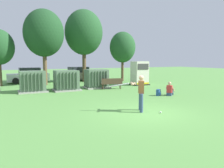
{
  "coord_description": "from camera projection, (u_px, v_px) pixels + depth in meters",
  "views": [
    {
      "loc": [
        -5.68,
        -8.17,
        2.49
      ],
      "look_at": [
        0.01,
        3.5,
        1.0
      ],
      "focal_mm": 34.43,
      "sensor_mm": 36.0,
      "label": 1
    }
  ],
  "objects": [
    {
      "name": "tree_center_left",
      "position": [
        44.0,
        33.0,
        20.46
      ],
      "size": [
        3.79,
        3.79,
        7.23
      ],
      "color": "brown",
      "rests_on": "ground"
    },
    {
      "name": "seated_spectator",
      "position": [
        170.0,
        90.0,
        14.86
      ],
      "size": [
        0.78,
        0.68,
        0.96
      ],
      "color": "#384C75",
      "rests_on": "ground"
    },
    {
      "name": "ground_plane",
      "position": [
        145.0,
        113.0,
        10.05
      ],
      "size": [
        96.0,
        96.0,
        0.0
      ],
      "primitive_type": "plane",
      "color": "#5B9947"
    },
    {
      "name": "park_bench",
      "position": [
        112.0,
        83.0,
        18.0
      ],
      "size": [
        1.84,
        0.73,
        0.92
      ],
      "color": "#4C3828",
      "rests_on": "ground"
    },
    {
      "name": "sports_ball",
      "position": [
        161.0,
        112.0,
        9.99
      ],
      "size": [
        0.09,
        0.09,
        0.09
      ],
      "primitive_type": "sphere",
      "color": "white",
      "rests_on": "ground"
    },
    {
      "name": "tree_center_right",
      "position": [
        84.0,
        33.0,
        23.41
      ],
      "size": [
        4.12,
        4.12,
        7.87
      ],
      "color": "brown",
      "rests_on": "ground"
    },
    {
      "name": "generator_enclosure",
      "position": [
        140.0,
        73.0,
        20.99
      ],
      "size": [
        1.6,
        1.4,
        2.3
      ],
      "color": "#262626",
      "rests_on": "ground"
    },
    {
      "name": "transformer_mid_east",
      "position": [
        96.0,
        79.0,
        18.69
      ],
      "size": [
        2.1,
        1.7,
        1.62
      ],
      "color": "#9E9B93",
      "rests_on": "ground"
    },
    {
      "name": "tree_right",
      "position": [
        123.0,
        47.0,
        24.53
      ],
      "size": [
        2.94,
        2.94,
        5.62
      ],
      "color": "brown",
      "rests_on": "ground"
    },
    {
      "name": "transformer_mid_west",
      "position": [
        66.0,
        81.0,
        17.16
      ],
      "size": [
        2.1,
        1.7,
        1.62
      ],
      "color": "#9E9B93",
      "rests_on": "ground"
    },
    {
      "name": "transformer_west",
      "position": [
        33.0,
        82.0,
        16.35
      ],
      "size": [
        2.1,
        1.7,
        1.62
      ],
      "color": "#9E9B93",
      "rests_on": "ground"
    },
    {
      "name": "batter",
      "position": [
        140.0,
        91.0,
        10.27
      ],
      "size": [
        1.52,
        1.01,
        1.74
      ],
      "color": "#384C75",
      "rests_on": "ground"
    },
    {
      "name": "parked_car_leftmost",
      "position": [
        29.0,
        76.0,
        22.98
      ],
      "size": [
        4.25,
        2.01,
        1.62
      ],
      "color": "silver",
      "rests_on": "ground"
    },
    {
      "name": "parked_car_left_of_center",
      "position": [
        78.0,
        74.0,
        25.33
      ],
      "size": [
        4.34,
        2.21,
        1.62
      ],
      "color": "gray",
      "rests_on": "ground"
    },
    {
      "name": "backpack",
      "position": [
        158.0,
        93.0,
        14.77
      ],
      "size": [
        0.38,
        0.36,
        0.44
      ],
      "color": "#264C8C",
      "rests_on": "ground"
    }
  ]
}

